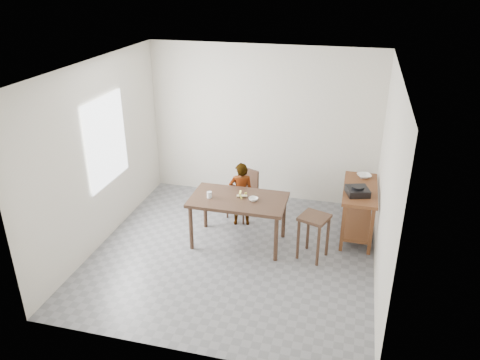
% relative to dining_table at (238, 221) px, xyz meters
% --- Properties ---
extents(floor, '(4.00, 4.00, 0.04)m').
position_rel_dining_table_xyz_m(floor, '(0.00, -0.30, -0.40)').
color(floor, slate).
rests_on(floor, ground).
extents(ceiling, '(4.00, 4.00, 0.04)m').
position_rel_dining_table_xyz_m(ceiling, '(0.00, -0.30, 2.35)').
color(ceiling, white).
rests_on(ceiling, wall_back).
extents(wall_back, '(4.00, 0.04, 2.70)m').
position_rel_dining_table_xyz_m(wall_back, '(0.00, 1.72, 0.98)').
color(wall_back, silver).
rests_on(wall_back, ground).
extents(wall_front, '(4.00, 0.04, 2.70)m').
position_rel_dining_table_xyz_m(wall_front, '(0.00, -2.32, 0.98)').
color(wall_front, silver).
rests_on(wall_front, ground).
extents(wall_left, '(0.04, 4.00, 2.70)m').
position_rel_dining_table_xyz_m(wall_left, '(-2.02, -0.30, 0.98)').
color(wall_left, silver).
rests_on(wall_left, ground).
extents(wall_right, '(0.04, 4.00, 2.70)m').
position_rel_dining_table_xyz_m(wall_right, '(2.02, -0.30, 0.98)').
color(wall_right, silver).
rests_on(wall_right, ground).
extents(window_pane, '(0.02, 1.10, 1.30)m').
position_rel_dining_table_xyz_m(window_pane, '(-1.97, -0.10, 1.12)').
color(window_pane, white).
rests_on(window_pane, wall_left).
extents(dining_table, '(1.40, 0.80, 0.75)m').
position_rel_dining_table_xyz_m(dining_table, '(0.00, 0.00, 0.00)').
color(dining_table, '#412A1D').
rests_on(dining_table, floor).
extents(prep_counter, '(0.50, 1.20, 0.80)m').
position_rel_dining_table_xyz_m(prep_counter, '(1.72, 0.70, 0.03)').
color(prep_counter, brown).
rests_on(prep_counter, floor).
extents(child, '(0.45, 0.36, 1.07)m').
position_rel_dining_table_xyz_m(child, '(-0.10, 0.57, 0.16)').
color(child, white).
rests_on(child, floor).
extents(dining_chair, '(0.52, 0.52, 0.82)m').
position_rel_dining_table_xyz_m(dining_chair, '(-0.15, 0.79, 0.04)').
color(dining_chair, '#412A1D').
rests_on(dining_chair, floor).
extents(stool, '(0.48, 0.48, 0.67)m').
position_rel_dining_table_xyz_m(stool, '(1.12, -0.11, -0.04)').
color(stool, '#412A1D').
rests_on(stool, floor).
extents(glass_tumbler, '(0.09, 0.09, 0.09)m').
position_rel_dining_table_xyz_m(glass_tumbler, '(-0.42, -0.08, 0.42)').
color(glass_tumbler, white).
rests_on(glass_tumbler, dining_table).
extents(small_bowl, '(0.14, 0.14, 0.04)m').
position_rel_dining_table_xyz_m(small_bowl, '(0.23, -0.01, 0.40)').
color(small_bowl, white).
rests_on(small_bowl, dining_table).
extents(banana, '(0.19, 0.14, 0.06)m').
position_rel_dining_table_xyz_m(banana, '(0.05, 0.04, 0.41)').
color(banana, yellow).
rests_on(banana, dining_table).
extents(serving_bowl, '(0.27, 0.27, 0.05)m').
position_rel_dining_table_xyz_m(serving_bowl, '(1.76, 1.10, 0.45)').
color(serving_bowl, white).
rests_on(serving_bowl, prep_counter).
extents(gas_burner, '(0.38, 0.38, 0.10)m').
position_rel_dining_table_xyz_m(gas_burner, '(1.67, 0.46, 0.48)').
color(gas_burner, black).
rests_on(gas_burner, prep_counter).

